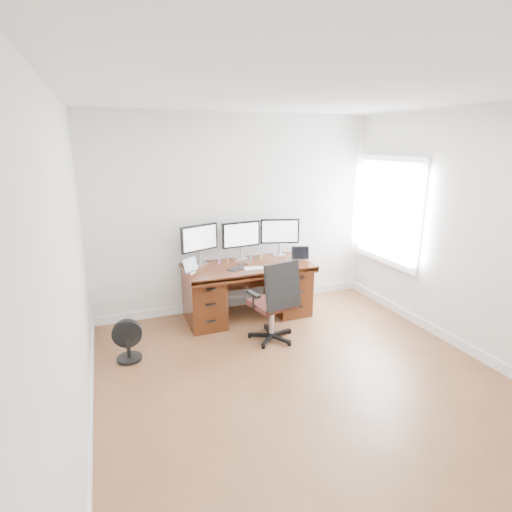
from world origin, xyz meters
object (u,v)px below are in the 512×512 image
object	(u,v)px
keyboard	(255,268)
office_chair	(274,315)
floor_fan	(128,341)
desk	(247,289)
monitor_center	(241,236)

from	to	relation	value
keyboard	office_chair	bearing A→B (deg)	-76.67
office_chair	floor_fan	size ratio (longest dim) A/B	2.17
desk	monitor_center	xyz separation A→B (m)	(0.00, 0.24, 0.68)
floor_fan	keyboard	distance (m)	1.77
monitor_center	keyboard	bearing A→B (deg)	-92.30
office_chair	desk	bearing A→B (deg)	83.81
floor_fan	monitor_center	bearing A→B (deg)	37.32
keyboard	floor_fan	bearing A→B (deg)	-156.57
office_chair	monitor_center	xyz separation A→B (m)	(-0.06, 1.02, 0.75)
floor_fan	keyboard	xyz separation A→B (m)	(1.64, 0.39, 0.53)
floor_fan	office_chair	bearing A→B (deg)	3.75
floor_fan	keyboard	size ratio (longest dim) A/B	1.66
office_chair	floor_fan	bearing A→B (deg)	164.28
keyboard	desk	bearing A→B (deg)	106.39
desk	monitor_center	size ratio (longest dim) A/B	3.09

